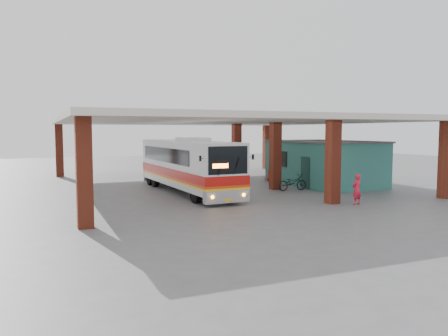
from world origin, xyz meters
name	(u,v)px	position (x,y,z in m)	size (l,w,h in m)	color
ground	(255,199)	(0.00, 0.00, 0.00)	(90.00, 90.00, 0.00)	#515154
brick_columns	(240,155)	(1.43, 5.00, 2.17)	(20.10, 21.60, 4.35)	maroon
canopy_roof	(219,121)	(0.50, 6.50, 4.50)	(21.00, 23.00, 0.30)	beige
shop_building	(323,162)	(7.49, 4.00, 1.56)	(5.20, 8.20, 3.11)	#2D726E
coach_bus	(187,165)	(-2.69, 3.90, 1.69)	(2.93, 11.78, 3.40)	silver
motorcycle	(292,182)	(3.69, 2.03, 0.52)	(0.69, 1.99, 1.04)	black
pedestrian	(357,189)	(3.92, -3.81, 0.79)	(0.58, 0.38, 1.59)	red
red_chair	(269,176)	(4.95, 7.34, 0.35)	(0.47, 0.47, 0.76)	red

